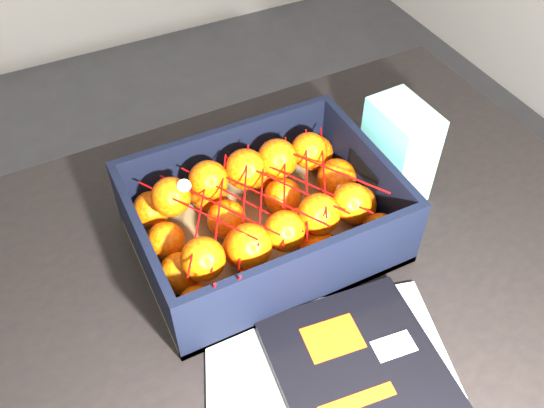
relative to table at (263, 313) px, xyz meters
name	(u,v)px	position (x,y,z in m)	size (l,w,h in m)	color
table	(263,313)	(0.00, 0.00, 0.00)	(1.21, 0.82, 0.75)	black
magazine_stack	(347,399)	(0.01, -0.22, 0.11)	(0.40, 0.34, 0.02)	silver
produce_crate	(263,223)	(0.03, 0.06, 0.14)	(0.38, 0.28, 0.12)	olive
clementine_heap	(265,213)	(0.04, 0.06, 0.16)	(0.36, 0.26, 0.11)	#FF5205
mesh_net	(261,199)	(0.02, 0.05, 0.20)	(0.31, 0.25, 0.09)	#B30606
retail_carton	(398,151)	(0.28, 0.07, 0.18)	(0.07, 0.11, 0.17)	silver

